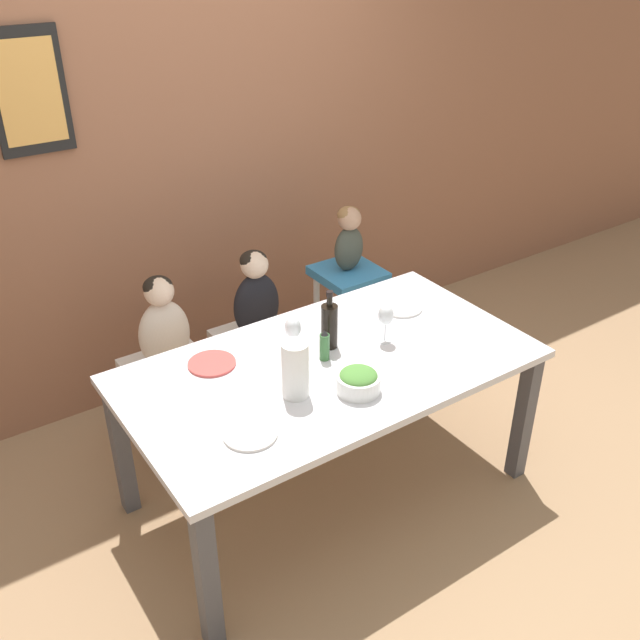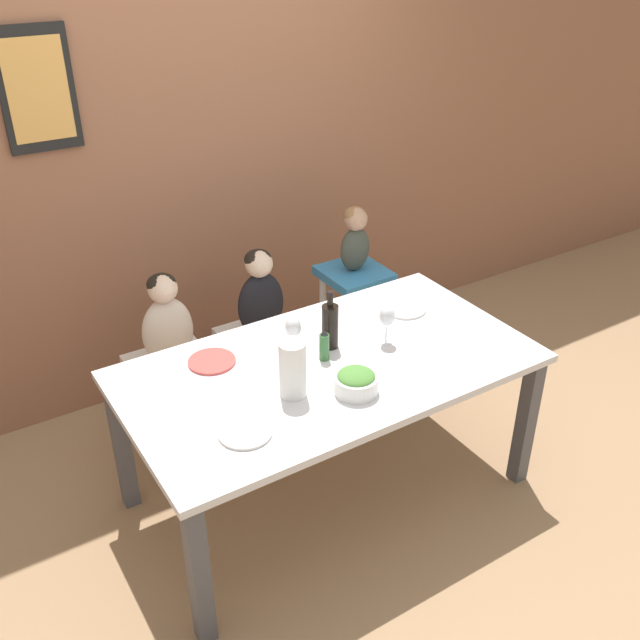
{
  "view_description": "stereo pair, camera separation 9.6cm",
  "coord_description": "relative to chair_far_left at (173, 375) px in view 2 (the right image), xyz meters",
  "views": [
    {
      "loc": [
        -1.48,
        -2.1,
        2.43
      ],
      "look_at": [
        0.0,
        0.07,
        0.91
      ],
      "focal_mm": 40.0,
      "sensor_mm": 36.0,
      "label": 1
    },
    {
      "loc": [
        -1.4,
        -2.15,
        2.43
      ],
      "look_at": [
        0.0,
        0.07,
        0.91
      ],
      "focal_mm": 40.0,
      "sensor_mm": 36.0,
      "label": 2
    }
  ],
  "objects": [
    {
      "name": "ground_plane",
      "position": [
        0.45,
        -0.74,
        -0.4
      ],
      "size": [
        14.0,
        14.0,
        0.0
      ],
      "primitive_type": "plane",
      "color": "#9E7A56"
    },
    {
      "name": "wall_back",
      "position": [
        0.45,
        0.56,
        0.95
      ],
      "size": [
        10.0,
        0.09,
        2.7
      ],
      "color": "#8E5B42",
      "rests_on": "ground_plane"
    },
    {
      "name": "dining_table",
      "position": [
        0.45,
        -0.74,
        0.24
      ],
      "size": [
        1.78,
        0.97,
        0.73
      ],
      "color": "silver",
      "rests_on": "ground_plane"
    },
    {
      "name": "chair_far_left",
      "position": [
        0.0,
        0.0,
        0.0
      ],
      "size": [
        0.4,
        0.41,
        0.47
      ],
      "color": "silver",
      "rests_on": "ground_plane"
    },
    {
      "name": "chair_far_center",
      "position": [
        0.51,
        0.0,
        0.0
      ],
      "size": [
        0.4,
        0.41,
        0.47
      ],
      "color": "silver",
      "rests_on": "ground_plane"
    },
    {
      "name": "chair_right_highchair",
      "position": [
        1.1,
        0.0,
        0.15
      ],
      "size": [
        0.34,
        0.35,
        0.7
      ],
      "color": "silver",
      "rests_on": "ground_plane"
    },
    {
      "name": "person_child_left",
      "position": [
        0.0,
        0.0,
        0.32
      ],
      "size": [
        0.26,
        0.15,
        0.49
      ],
      "color": "beige",
      "rests_on": "chair_far_left"
    },
    {
      "name": "person_child_center",
      "position": [
        0.51,
        0.0,
        0.32
      ],
      "size": [
        0.26,
        0.15,
        0.49
      ],
      "color": "black",
      "rests_on": "chair_far_center"
    },
    {
      "name": "person_baby_right",
      "position": [
        1.1,
        0.0,
        0.51
      ],
      "size": [
        0.18,
        0.13,
        0.36
      ],
      "color": "#3D4238",
      "rests_on": "chair_right_highchair"
    },
    {
      "name": "wine_bottle",
      "position": [
        0.53,
        -0.63,
        0.44
      ],
      "size": [
        0.07,
        0.07,
        0.28
      ],
      "color": "black",
      "rests_on": "dining_table"
    },
    {
      "name": "paper_towel_roll",
      "position": [
        0.2,
        -0.86,
        0.45
      ],
      "size": [
        0.11,
        0.11,
        0.24
      ],
      "color": "white",
      "rests_on": "dining_table"
    },
    {
      "name": "wine_glass_near",
      "position": [
        0.76,
        -0.73,
        0.46
      ],
      "size": [
        0.07,
        0.07,
        0.19
      ],
      "color": "white",
      "rests_on": "dining_table"
    },
    {
      "name": "wine_glass_far",
      "position": [
        0.36,
        -0.59,
        0.46
      ],
      "size": [
        0.07,
        0.07,
        0.19
      ],
      "color": "white",
      "rests_on": "dining_table"
    },
    {
      "name": "salad_bowl_large",
      "position": [
        0.43,
        -0.97,
        0.38
      ],
      "size": [
        0.18,
        0.18,
        0.1
      ],
      "color": "white",
      "rests_on": "dining_table"
    },
    {
      "name": "dinner_plate_front_left",
      "position": [
        -0.07,
        -0.98,
        0.34
      ],
      "size": [
        0.21,
        0.21,
        0.01
      ],
      "color": "silver",
      "rests_on": "dining_table"
    },
    {
      "name": "dinner_plate_back_left",
      "position": [
        0.02,
        -0.47,
        0.34
      ],
      "size": [
        0.21,
        0.21,
        0.01
      ],
      "color": "#D14C47",
      "rests_on": "dining_table"
    },
    {
      "name": "dinner_plate_back_right",
      "position": [
        1.02,
        -0.54,
        0.34
      ],
      "size": [
        0.21,
        0.21,
        0.01
      ],
      "color": "silver",
      "rests_on": "dining_table"
    },
    {
      "name": "condiment_bottle_hot_sauce",
      "position": [
        0.45,
        -0.7,
        0.4
      ],
      "size": [
        0.04,
        0.04,
        0.15
      ],
      "color": "#336633",
      "rests_on": "dining_table"
    }
  ]
}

